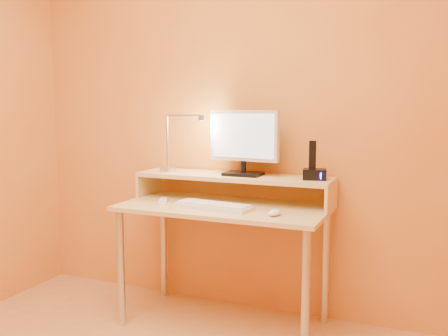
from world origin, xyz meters
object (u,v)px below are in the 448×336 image
at_px(monitor_panel, 244,136).
at_px(phone_dock, 315,174).
at_px(mouse, 274,213).
at_px(remote_control, 163,201).
at_px(lamp_base, 168,170).
at_px(keyboard, 213,207).

height_order(monitor_panel, phone_dock, monitor_panel).
distance_m(mouse, remote_control, 0.72).
height_order(monitor_panel, lamp_base, monitor_panel).
bearing_deg(keyboard, lamp_base, 159.24).
bearing_deg(mouse, keyboard, -175.94).
bearing_deg(lamp_base, phone_dock, 1.85).
bearing_deg(phone_dock, lamp_base, 170.62).
xyz_separation_m(phone_dock, remote_control, (-0.86, -0.22, -0.18)).
xyz_separation_m(monitor_panel, remote_control, (-0.42, -0.23, -0.39)).
bearing_deg(phone_dock, monitor_panel, 167.45).
bearing_deg(keyboard, monitor_panel, 79.99).
height_order(monitor_panel, remote_control, monitor_panel).
height_order(keyboard, mouse, mouse).
bearing_deg(monitor_panel, keyboard, -101.19).
relative_size(keyboard, mouse, 4.44).
height_order(lamp_base, phone_dock, phone_dock).
bearing_deg(monitor_panel, phone_dock, 4.94).
xyz_separation_m(lamp_base, remote_control, (0.07, -0.19, -0.16)).
bearing_deg(mouse, remote_control, -175.04).
bearing_deg(phone_dock, remote_control, -176.61).
relative_size(lamp_base, keyboard, 0.22).
distance_m(monitor_panel, keyboard, 0.48).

